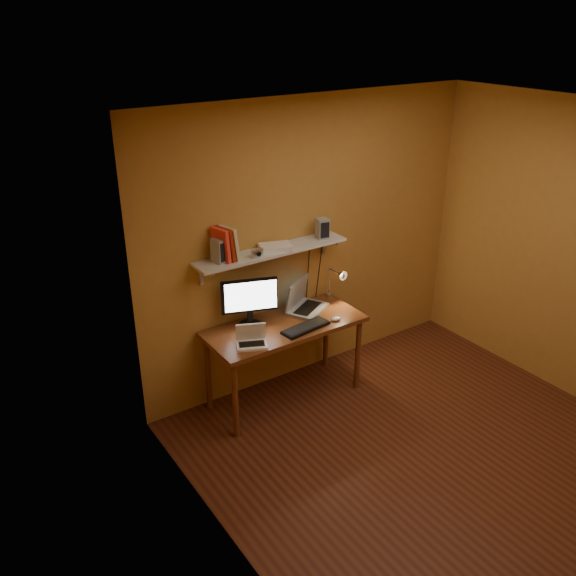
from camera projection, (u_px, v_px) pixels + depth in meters
room at (444, 308)px, 4.30m from camera, size 3.44×3.24×2.64m
desk at (285, 333)px, 5.28m from camera, size 1.40×0.60×0.75m
wall_shelf at (272, 251)px, 5.13m from camera, size 1.40×0.25×0.21m
monitor at (250, 300)px, 5.11m from camera, size 0.46×0.26×0.43m
laptop at (303, 301)px, 5.48m from camera, size 0.45×0.41×0.28m
netbook at (251, 339)px, 4.91m from camera, size 0.29×0.26×0.18m
keyboard at (306, 328)px, 5.16m from camera, size 0.46×0.20×0.02m
mouse at (336, 319)px, 5.30m from camera, size 0.10×0.07×0.03m
desk_lamp at (337, 280)px, 5.58m from camera, size 0.09×0.23×0.38m
speaker_left at (220, 250)px, 4.84m from camera, size 0.13×0.13×0.20m
speaker_right at (323, 228)px, 5.35m from camera, size 0.12×0.12×0.18m
books at (225, 244)px, 4.85m from camera, size 0.18×0.20×0.28m
shelf_camera at (257, 253)px, 4.96m from camera, size 0.11×0.06×0.07m
router at (275, 247)px, 5.12m from camera, size 0.31×0.25×0.04m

